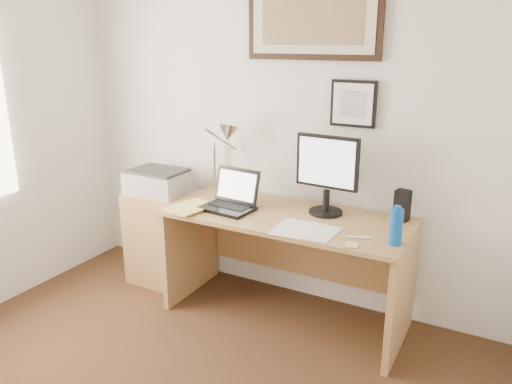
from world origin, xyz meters
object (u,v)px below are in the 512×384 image
Objects in this scene: book at (180,204)px; lcd_monitor at (327,171)px; desk at (291,243)px; water_bottle at (396,227)px; printer at (159,181)px; side_cabinet at (164,237)px; laptop at (231,200)px.

lcd_monitor is (0.94, 0.32, 0.28)m from book.
water_bottle is at bearing -18.22° from desk.
water_bottle is 0.47× the size of printer.
side_cabinet is 3.53× the size of water_bottle.
water_bottle reaches higher than printer.
laptop is at bearing -159.19° from desk.
laptop reaches higher than desk.
water_bottle is at bearing -4.93° from laptop.
desk is (1.07, 0.04, 0.15)m from side_cabinet.
book is 0.19× the size of desk.
desk is at bearing 2.11° from printer.
laptop is 0.82× the size of printer.
lcd_monitor is at bearing 3.80° from side_cabinet.
water_bottle is 1.13m from laptop.
desk is (0.72, 0.27, -0.25)m from book.
water_bottle reaches higher than side_cabinet.
lcd_monitor is at bearing 13.02° from desk.
lcd_monitor reaches higher than water_bottle.
book is 0.70× the size of printer.
lcd_monitor is (0.60, 0.20, 0.23)m from laptop.
water_bottle is at bearing -6.35° from printer.
lcd_monitor is 1.33m from printer.
laptop is (-1.13, 0.10, -0.05)m from water_bottle.
lcd_monitor is at bearing 150.69° from water_bottle.
printer is at bearing 171.38° from laptop.
lcd_monitor is (1.29, 0.09, 0.68)m from side_cabinet.
water_bottle reaches higher than book.
side_cabinet is 0.58m from book.
lcd_monitor is (-0.52, 0.29, 0.19)m from water_bottle.
printer is (-0.70, 0.11, 0.01)m from laptop.
desk is 0.57m from lcd_monitor.
lcd_monitor is 1.18× the size of printer.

